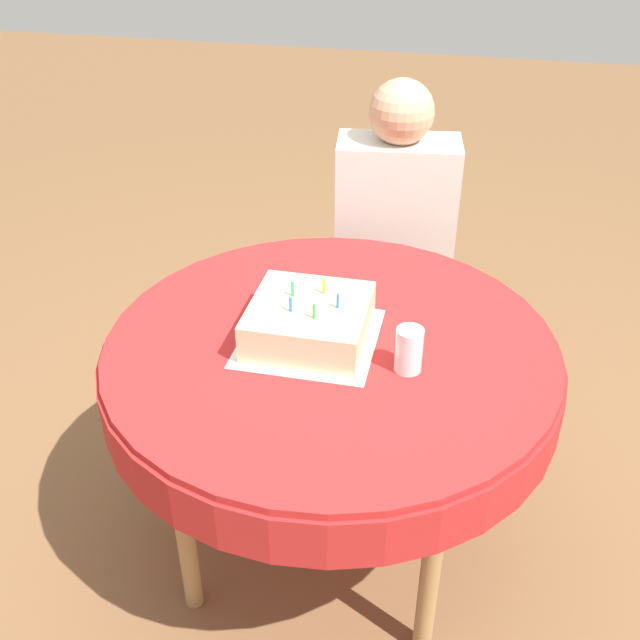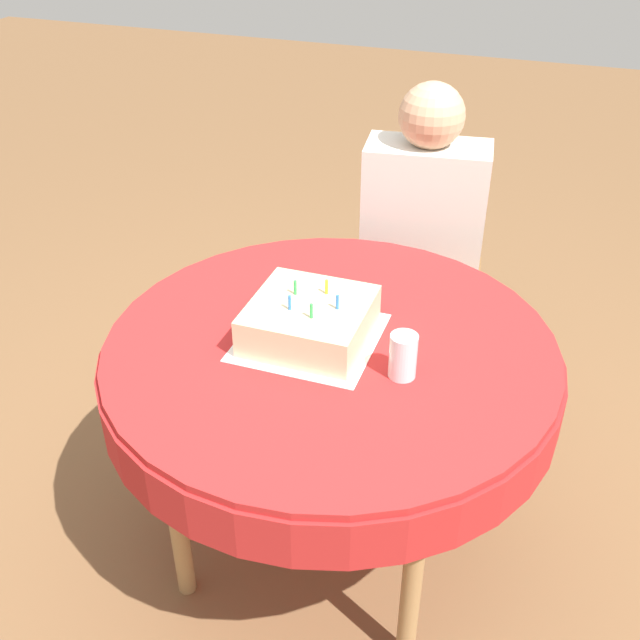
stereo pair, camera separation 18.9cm
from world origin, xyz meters
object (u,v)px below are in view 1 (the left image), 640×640
person (395,215)px  chair (392,255)px  drinking_glass (409,350)px  birthday_cake (309,322)px

person → chair: bearing=90.0°
chair → drinking_glass: 1.03m
drinking_glass → person: bearing=99.6°
chair → drinking_glass: chair is taller
person → drinking_glass: bearing=-88.0°
birthday_cake → drinking_glass: 0.27m
birthday_cake → drinking_glass: bearing=-15.5°
person → drinking_glass: (0.15, -0.88, 0.07)m
birthday_cake → drinking_glass: birthday_cake is taller
chair → drinking_glass: (0.16, -0.98, 0.28)m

